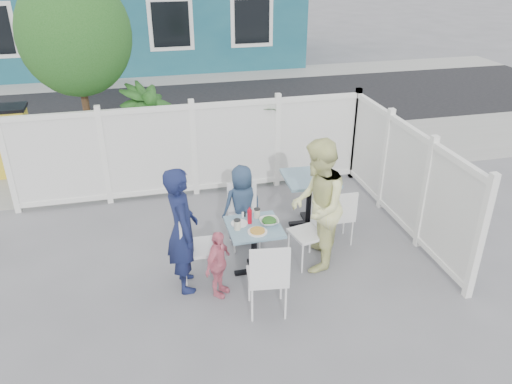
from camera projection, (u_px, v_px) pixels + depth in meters
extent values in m
plane|color=slate|center=(212.00, 273.00, 6.61)|extent=(80.00, 80.00, 0.00)
cube|color=gray|center=(182.00, 162.00, 9.91)|extent=(24.00, 2.60, 0.01)
cube|color=black|center=(168.00, 108.00, 13.12)|extent=(24.00, 5.00, 0.01)
cube|color=gray|center=(160.00, 79.00, 15.81)|extent=(24.00, 1.60, 0.01)
cube|color=black|center=(52.00, 29.00, 14.83)|extent=(1.20, 0.04, 1.40)
cube|color=black|center=(187.00, 24.00, 15.66)|extent=(1.20, 0.04, 1.40)
cube|color=white|center=(194.00, 149.00, 8.35)|extent=(5.80, 0.04, 1.40)
cube|color=white|center=(191.00, 107.00, 8.01)|extent=(5.86, 0.08, 0.08)
cube|color=white|center=(196.00, 190.00, 8.69)|extent=(5.86, 0.08, 0.12)
cube|color=white|center=(404.00, 177.00, 7.39)|extent=(0.04, 3.60, 1.40)
cube|color=white|center=(411.00, 129.00, 7.05)|extent=(0.08, 3.66, 0.08)
cube|color=white|center=(397.00, 221.00, 7.73)|extent=(0.08, 3.66, 0.12)
cylinder|color=#382316|center=(88.00, 119.00, 8.60)|extent=(0.12, 0.12, 2.40)
ellipsoid|color=#1B4D17|center=(75.00, 35.00, 7.97)|extent=(1.80, 1.62, 1.98)
cube|color=gold|center=(12.00, 143.00, 9.17)|extent=(0.68, 0.49, 1.25)
imported|color=#1B4D17|center=(148.00, 135.00, 8.77)|extent=(1.41, 1.41, 1.78)
imported|color=#1B4D17|center=(262.00, 135.00, 9.18)|extent=(1.75, 1.75, 1.47)
cube|color=slate|center=(254.00, 227.00, 6.33)|extent=(0.68, 0.68, 0.04)
cylinder|color=black|center=(254.00, 250.00, 6.49)|extent=(0.08, 0.08, 0.66)
cube|color=black|center=(254.00, 271.00, 6.64)|extent=(0.53, 0.08, 0.04)
cube|color=black|center=(254.00, 271.00, 6.64)|extent=(0.08, 0.53, 0.04)
cube|color=slate|center=(310.00, 178.00, 7.43)|extent=(0.80, 0.80, 0.04)
cylinder|color=black|center=(309.00, 201.00, 7.60)|extent=(0.09, 0.09, 0.74)
cube|color=black|center=(308.00, 222.00, 7.77)|extent=(0.60, 0.12, 0.04)
cube|color=black|center=(308.00, 222.00, 7.77)|extent=(0.12, 0.60, 0.04)
cube|color=white|center=(198.00, 248.00, 6.28)|extent=(0.45, 0.47, 0.04)
cube|color=white|center=(180.00, 231.00, 6.12)|extent=(0.05, 0.46, 0.49)
cylinder|color=white|center=(212.00, 254.00, 6.59)|extent=(0.03, 0.03, 0.49)
cylinder|color=white|center=(215.00, 271.00, 6.25)|extent=(0.03, 0.03, 0.49)
cylinder|color=white|center=(184.00, 257.00, 6.53)|extent=(0.03, 0.03, 0.49)
cylinder|color=white|center=(186.00, 274.00, 6.19)|extent=(0.03, 0.03, 0.49)
cube|color=white|center=(307.00, 234.00, 6.64)|extent=(0.49, 0.51, 0.04)
cube|color=white|center=(321.00, 214.00, 6.60)|extent=(0.12, 0.42, 0.46)
cylinder|color=white|center=(302.00, 258.00, 6.53)|extent=(0.02, 0.02, 0.46)
cylinder|color=white|center=(289.00, 245.00, 6.82)|extent=(0.02, 0.02, 0.46)
cylinder|color=white|center=(325.00, 252.00, 6.67)|extent=(0.02, 0.02, 0.46)
cylinder|color=white|center=(310.00, 239.00, 6.96)|extent=(0.02, 0.02, 0.46)
cube|color=white|center=(245.00, 218.00, 7.03)|extent=(0.43, 0.41, 0.04)
cube|color=white|center=(242.00, 196.00, 7.08)|extent=(0.42, 0.04, 0.45)
cylinder|color=white|center=(260.00, 236.00, 7.02)|extent=(0.02, 0.02, 0.45)
cylinder|color=white|center=(235.00, 239.00, 6.95)|extent=(0.02, 0.02, 0.45)
cylinder|color=white|center=(255.00, 224.00, 7.32)|extent=(0.02, 0.02, 0.45)
cylinder|color=white|center=(230.00, 227.00, 7.25)|extent=(0.02, 0.02, 0.45)
cube|color=white|center=(267.00, 276.00, 5.75)|extent=(0.50, 0.49, 0.04)
cube|color=white|center=(270.00, 268.00, 5.45)|extent=(0.45, 0.09, 0.48)
cylinder|color=white|center=(249.00, 285.00, 6.01)|extent=(0.03, 0.03, 0.48)
cylinder|color=white|center=(281.00, 283.00, 6.04)|extent=(0.03, 0.03, 0.48)
cylinder|color=white|center=(252.00, 304.00, 5.68)|extent=(0.03, 0.03, 0.48)
cylinder|color=white|center=(286.00, 302.00, 5.72)|extent=(0.03, 0.03, 0.48)
cube|color=white|center=(338.00, 216.00, 7.15)|extent=(0.40, 0.38, 0.04)
cube|color=white|center=(344.00, 207.00, 6.89)|extent=(0.39, 0.04, 0.42)
cylinder|color=white|center=(323.00, 224.00, 7.35)|extent=(0.02, 0.02, 0.42)
cylinder|color=white|center=(344.00, 222.00, 7.42)|extent=(0.02, 0.02, 0.42)
cylinder|color=white|center=(330.00, 235.00, 7.08)|extent=(0.02, 0.02, 0.42)
cylinder|color=white|center=(352.00, 233.00, 7.14)|extent=(0.02, 0.02, 0.42)
imported|color=#151C43|center=(182.00, 230.00, 6.03)|extent=(0.43, 0.62, 1.64)
imported|color=#E4E956|center=(317.00, 206.00, 6.42)|extent=(0.96, 1.06, 1.79)
imported|color=navy|center=(242.00, 204.00, 7.12)|extent=(0.63, 0.46, 1.17)
imported|color=pink|center=(218.00, 264.00, 6.04)|extent=(0.50, 0.54, 0.89)
cylinder|color=white|center=(257.00, 232.00, 6.18)|extent=(0.25, 0.25, 0.02)
cylinder|color=white|center=(239.00, 223.00, 6.36)|extent=(0.22, 0.22, 0.01)
imported|color=white|center=(269.00, 222.00, 6.36)|extent=(0.25, 0.25, 0.06)
cylinder|color=beige|center=(237.00, 225.00, 6.22)|extent=(0.08, 0.08, 0.13)
cylinder|color=beige|center=(257.00, 214.00, 6.49)|extent=(0.08, 0.08, 0.12)
cylinder|color=#B60618|center=(250.00, 217.00, 6.34)|extent=(0.06, 0.06, 0.19)
cylinder|color=white|center=(243.00, 215.00, 6.50)|extent=(0.03, 0.03, 0.07)
cylinder|color=black|center=(245.00, 214.00, 6.52)|extent=(0.03, 0.03, 0.07)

